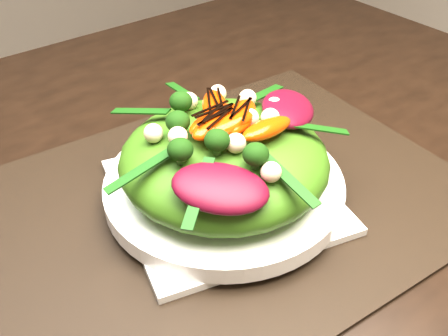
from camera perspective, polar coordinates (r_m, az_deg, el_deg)
dining_table at (r=0.61m, az=-18.10°, el=-7.83°), size 1.60×0.90×0.75m
placemat at (r=0.60m, az=0.00°, el=-3.47°), size 0.57×0.45×0.00m
plate_base at (r=0.59m, az=0.00°, el=-2.99°), size 0.28×0.28×0.01m
salad_bowl at (r=0.58m, az=0.00°, el=-1.93°), size 0.33×0.33×0.02m
lettuce_mound at (r=0.56m, az=0.00°, el=0.93°), size 0.23×0.23×0.08m
radicchio_leaf at (r=0.58m, az=6.98°, el=6.46°), size 0.11×0.10×0.02m
orange_segment at (r=0.55m, az=-3.58°, el=5.75°), size 0.07×0.05×0.02m
broccoli_floret at (r=0.52m, az=-6.17°, el=4.38°), size 0.04×0.04×0.04m
macadamia_nut at (r=0.53m, az=4.30°, el=4.76°), size 0.02×0.02×0.02m
balsamic_drizzle at (r=0.55m, az=-3.62°, el=6.57°), size 0.04×0.02×0.00m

